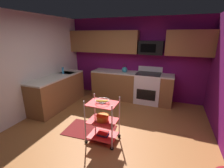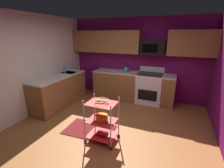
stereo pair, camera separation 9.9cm
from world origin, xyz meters
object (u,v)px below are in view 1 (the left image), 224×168
(microwave, at_px, (151,48))
(rolling_cart, at_px, (103,121))
(fruit_bowl, at_px, (102,101))
(mixing_bowl_large, at_px, (102,118))
(oven_range, at_px, (148,88))
(dish_soap_bottle, at_px, (63,70))
(kettle, at_px, (125,70))
(book_stack, at_px, (103,133))

(microwave, relative_size, rolling_cart, 0.77)
(fruit_bowl, bearing_deg, mixing_bowl_large, -180.00)
(rolling_cart, distance_m, mixing_bowl_large, 0.07)
(oven_range, distance_m, mixing_bowl_large, 2.37)
(rolling_cart, relative_size, fruit_bowl, 3.36)
(mixing_bowl_large, relative_size, dish_soap_bottle, 1.26)
(microwave, xyz_separation_m, kettle, (-0.77, -0.11, -0.70))
(book_stack, bearing_deg, mixing_bowl_large, 180.00)
(microwave, bearing_deg, mixing_bowl_large, -102.17)
(book_stack, distance_m, kettle, 2.47)
(microwave, bearing_deg, fruit_bowl, -102.10)
(dish_soap_bottle, bearing_deg, book_stack, -35.58)
(rolling_cart, bearing_deg, microwave, 77.90)
(oven_range, distance_m, book_stack, 2.39)
(microwave, distance_m, dish_soap_bottle, 2.76)
(rolling_cart, relative_size, mixing_bowl_large, 3.63)
(microwave, bearing_deg, oven_range, -89.74)
(microwave, distance_m, book_stack, 2.92)
(oven_range, xyz_separation_m, rolling_cart, (-0.52, -2.32, -0.02))
(rolling_cart, relative_size, book_stack, 4.05)
(fruit_bowl, relative_size, kettle, 1.03)
(mixing_bowl_large, bearing_deg, book_stack, 0.00)
(rolling_cart, xyz_separation_m, kettle, (-0.25, 2.31, 0.54))
(rolling_cart, bearing_deg, kettle, 96.25)
(mixing_bowl_large, distance_m, kettle, 2.37)
(fruit_bowl, relative_size, dish_soap_bottle, 1.36)
(mixing_bowl_large, xyz_separation_m, dish_soap_bottle, (-1.95, 1.40, 0.50))
(dish_soap_bottle, bearing_deg, oven_range, 20.30)
(microwave, xyz_separation_m, mixing_bowl_large, (-0.52, -2.42, -1.18))
(fruit_bowl, height_order, kettle, kettle)
(rolling_cart, height_order, fruit_bowl, rolling_cart)
(fruit_bowl, height_order, mixing_bowl_large, fruit_bowl)
(dish_soap_bottle, bearing_deg, rolling_cart, -35.58)
(kettle, bearing_deg, oven_range, 0.29)
(kettle, bearing_deg, fruit_bowl, -83.75)
(mixing_bowl_large, bearing_deg, rolling_cart, -0.00)
(oven_range, bearing_deg, microwave, 90.26)
(dish_soap_bottle, bearing_deg, mixing_bowl_large, -35.62)
(microwave, distance_m, kettle, 1.05)
(book_stack, xyz_separation_m, kettle, (-0.25, 2.31, 0.84))
(oven_range, height_order, fruit_bowl, oven_range)
(microwave, relative_size, dish_soap_bottle, 3.50)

